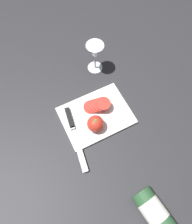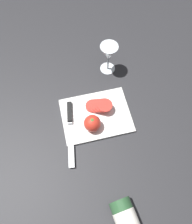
% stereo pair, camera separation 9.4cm
% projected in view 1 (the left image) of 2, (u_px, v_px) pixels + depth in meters
% --- Properties ---
extents(ground_plane, '(3.00, 3.00, 0.00)m').
position_uv_depth(ground_plane, '(87.00, 118.00, 0.97)').
color(ground_plane, '#28282B').
extents(cutting_board, '(0.30, 0.22, 0.01)m').
position_uv_depth(cutting_board, '(96.00, 116.00, 0.97)').
color(cutting_board, white).
rests_on(cutting_board, ground_plane).
extents(wine_bottle, '(0.10, 0.32, 0.08)m').
position_uv_depth(wine_bottle, '(158.00, 217.00, 0.77)').
color(wine_bottle, '#2D5633').
rests_on(wine_bottle, ground_plane).
extents(wine_glass, '(0.08, 0.08, 0.16)m').
position_uv_depth(wine_glass, '(95.00, 53.00, 0.99)').
color(wine_glass, silver).
rests_on(wine_glass, ground_plane).
extents(whole_tomato, '(0.07, 0.07, 0.07)m').
position_uv_depth(whole_tomato, '(95.00, 124.00, 0.91)').
color(whole_tomato, red).
rests_on(whole_tomato, cutting_board).
extents(knife, '(0.07, 0.29, 0.01)m').
position_uv_depth(knife, '(72.00, 125.00, 0.94)').
color(knife, silver).
rests_on(knife, cutting_board).
extents(tomato_slice_stack_near, '(0.11, 0.09, 0.04)m').
position_uv_depth(tomato_slice_stack_near, '(97.00, 105.00, 0.96)').
color(tomato_slice_stack_near, red).
rests_on(tomato_slice_stack_near, cutting_board).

